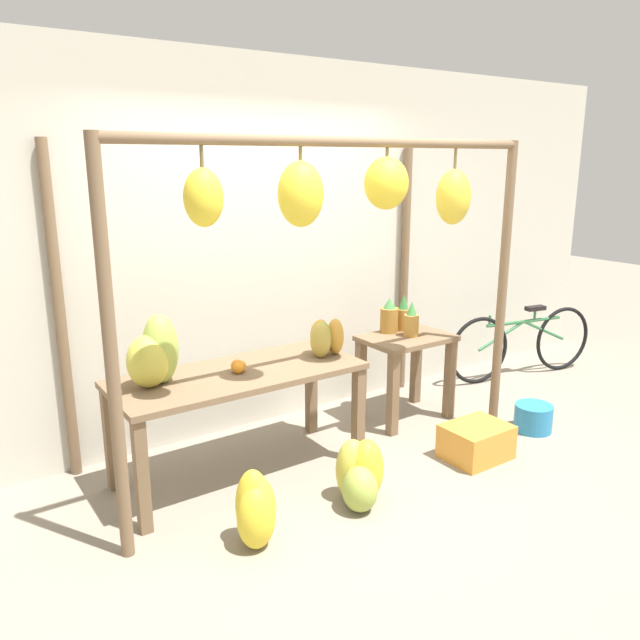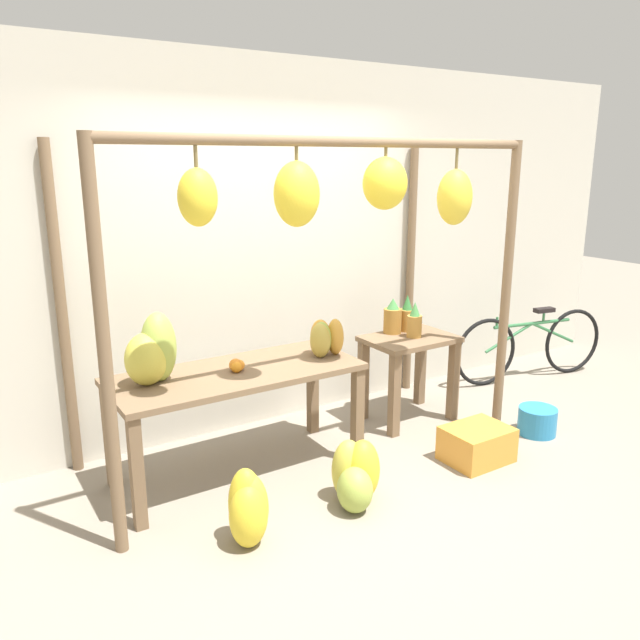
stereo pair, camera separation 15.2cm
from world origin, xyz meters
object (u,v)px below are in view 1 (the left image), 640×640
Objects in this scene: fruit_crate_white at (476,442)px; parked_bicycle at (522,343)px; blue_bucket at (533,418)px; orange_pile at (239,367)px; banana_pile_ground_right at (360,475)px; papaya_pile at (324,338)px; banana_pile_on_table at (155,355)px; pineapple_cluster at (399,318)px; banana_pile_ground_left at (255,511)px.

parked_bicycle is at bearing 29.14° from fruit_crate_white.
blue_bucket is at bearing 5.05° from fruit_crate_white.
orange_pile is at bearing -176.10° from parked_bicycle.
papaya_pile is at bearing 72.71° from banana_pile_ground_right.
orange_pile is (0.52, -0.08, -0.15)m from banana_pile_on_table.
banana_pile_on_table is 3.72m from parked_bicycle.
banana_pile_ground_right is at bearing -161.08° from parked_bicycle.
fruit_crate_white is (1.04, -0.00, -0.06)m from banana_pile_ground_right.
pineapple_cluster is 0.71× the size of fruit_crate_white.
banana_pile_on_table reaches higher than banana_pile_ground_right.
orange_pile is 1.02m from banana_pile_ground_right.
blue_bucket is (0.72, 0.06, -0.02)m from fruit_crate_white.
banana_pile_ground_left is (-1.86, -0.96, -0.62)m from pineapple_cluster.
banana_pile_on_table reaches higher than banana_pile_ground_left.
pineapple_cluster is at bearing 39.83° from banana_pile_ground_right.
parked_bicycle is 5.97× the size of papaya_pile.
orange_pile is 1.58m from pineapple_cluster.
banana_pile_ground_left is 1.36m from papaya_pile.
parked_bicycle reaches higher than banana_pile_ground_right.
pineapple_cluster is 0.94m from papaya_pile.
orange_pile is at bearing 121.40° from banana_pile_ground_right.
pineapple_cluster is at bearing 126.22° from blue_bucket.
pineapple_cluster reaches higher than parked_bicycle.
parked_bicycle is at bearing 5.39° from papaya_pile.
orange_pile is 3.19m from parked_bicycle.
papaya_pile reaches higher than orange_pile.
papaya_pile reaches higher than banana_pile_ground_right.
blue_bucket is 1.06× the size of papaya_pile.
banana_pile_on_table is 1.51× the size of blue_bucket.
orange_pile is 0.33× the size of pineapple_cluster.
banana_pile_on_table is 1.60× the size of papaya_pile.
blue_bucket is at bearing 2.00° from banana_pile_ground_right.
banana_pile_ground_right is at bearing -178.00° from blue_bucket.
parked_bicycle is (0.95, 0.87, 0.24)m from blue_bucket.
pineapple_cluster is 0.73× the size of banana_pile_ground_left.
banana_pile_on_table is 1.11m from banana_pile_ground_left.
banana_pile_ground_right is 0.99m from papaya_pile.
orange_pile is 0.23× the size of fruit_crate_white.
banana_pile_on_table reaches higher than pineapple_cluster.
pineapple_cluster is at bearing 27.23° from banana_pile_ground_left.
orange_pile is at bearing 178.17° from papaya_pile.
pineapple_cluster reaches higher than orange_pile.
banana_pile_ground_left is 1.61× the size of papaya_pile.
fruit_crate_white is 1.93m from parked_bicycle.
parked_bicycle is (3.46, 0.95, 0.14)m from banana_pile_ground_left.
orange_pile is 0.38× the size of papaya_pile.
pineapple_cluster is at bearing 179.78° from parked_bicycle.
banana_pile_ground_left is at bearing -152.77° from pineapple_cluster.
banana_pile_on_table reaches higher than fruit_crate_white.
orange_pile reaches higher than banana_pile_ground_right.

